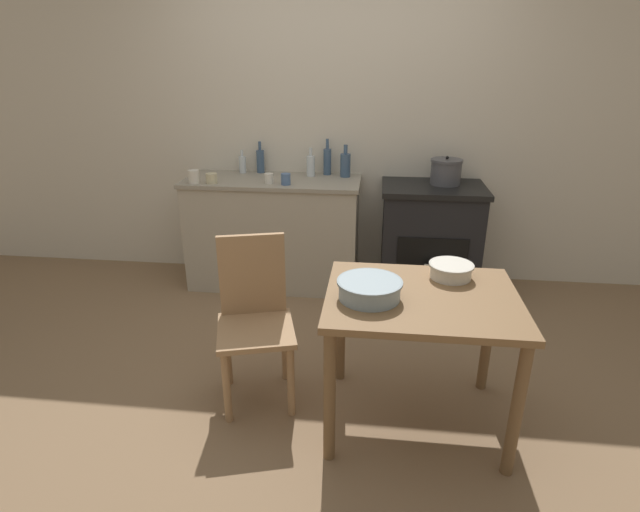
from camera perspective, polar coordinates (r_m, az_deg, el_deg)
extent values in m
plane|color=#896B4C|center=(3.11, -1.01, -13.05)|extent=(14.00, 14.00, 0.00)
cube|color=beige|center=(4.16, 1.88, 14.82)|extent=(8.00, 0.07, 2.55)
cube|color=#B2A893|center=(4.12, -5.24, 2.54)|extent=(1.36, 0.56, 0.86)
cube|color=gray|center=(4.00, -5.45, 8.55)|extent=(1.39, 0.59, 0.03)
cube|color=black|center=(4.07, 12.36, 1.66)|extent=(0.74, 0.55, 0.83)
cube|color=black|center=(3.94, 12.87, 7.59)|extent=(0.78, 0.59, 0.04)
cube|color=black|center=(3.83, 12.65, -0.47)|extent=(0.52, 0.01, 0.35)
cube|color=olive|center=(2.44, 11.60, -4.76)|extent=(0.92, 0.74, 0.03)
cylinder|color=brown|center=(2.35, 1.09, -15.81)|extent=(0.06, 0.06, 0.69)
cylinder|color=brown|center=(2.43, 21.55, -16.14)|extent=(0.06, 0.06, 0.69)
cylinder|color=brown|center=(2.88, 2.38, -8.03)|extent=(0.06, 0.06, 0.69)
cylinder|color=brown|center=(2.95, 18.65, -8.55)|extent=(0.06, 0.06, 0.69)
cube|color=#A87F56|center=(2.69, -7.36, -8.45)|extent=(0.49, 0.49, 0.03)
cube|color=#A87F56|center=(2.75, -7.75, -2.10)|extent=(0.35, 0.13, 0.46)
cylinder|color=#A87F56|center=(2.68, -10.62, -14.56)|extent=(0.04, 0.04, 0.42)
cylinder|color=#A87F56|center=(2.68, -3.35, -14.11)|extent=(0.04, 0.04, 0.42)
cylinder|color=#A87F56|center=(2.95, -10.53, -10.78)|extent=(0.04, 0.04, 0.42)
cylinder|color=#A87F56|center=(2.95, -4.03, -10.39)|extent=(0.04, 0.04, 0.42)
cube|color=beige|center=(3.76, 13.84, -4.07)|extent=(0.28, 0.19, 0.36)
cylinder|color=#4C4C51|center=(3.98, 14.18, 9.18)|extent=(0.23, 0.23, 0.17)
cylinder|color=#4C4C51|center=(3.96, 14.31, 10.53)|extent=(0.24, 0.24, 0.02)
sphere|color=black|center=(3.96, 14.34, 10.84)|extent=(0.02, 0.02, 0.02)
cylinder|color=#93A8B2|center=(2.34, 5.67, -3.83)|extent=(0.29, 0.29, 0.09)
cylinder|color=#8597A0|center=(2.32, 5.71, -2.96)|extent=(0.31, 0.31, 0.01)
cylinder|color=silver|center=(2.63, 14.72, -1.64)|extent=(0.21, 0.21, 0.08)
cylinder|color=beige|center=(2.62, 14.79, -1.00)|extent=(0.23, 0.23, 0.01)
cylinder|color=#3D5675|center=(4.22, -6.82, 10.68)|extent=(0.06, 0.06, 0.18)
cylinder|color=#3D5675|center=(4.19, -6.90, 12.38)|extent=(0.02, 0.02, 0.07)
cylinder|color=silver|center=(4.06, -1.07, 10.24)|extent=(0.07, 0.07, 0.16)
cylinder|color=silver|center=(4.04, -1.08, 11.80)|extent=(0.03, 0.03, 0.06)
cylinder|color=#3D5675|center=(4.11, 0.84, 10.70)|extent=(0.06, 0.06, 0.21)
cylinder|color=#3D5675|center=(4.08, 0.85, 12.69)|extent=(0.02, 0.02, 0.08)
cylinder|color=#3D5675|center=(4.04, 2.91, 10.31)|extent=(0.08, 0.08, 0.18)
cylinder|color=#3D5675|center=(4.01, 2.95, 12.09)|extent=(0.03, 0.03, 0.07)
cylinder|color=silver|center=(4.23, -8.85, 10.28)|extent=(0.06, 0.06, 0.14)
cylinder|color=silver|center=(4.21, -8.93, 11.53)|extent=(0.02, 0.02, 0.05)
cylinder|color=#4C6B99|center=(3.79, -3.93, 8.76)|extent=(0.07, 0.07, 0.08)
cylinder|color=silver|center=(3.94, -14.22, 8.78)|extent=(0.08, 0.08, 0.10)
cylinder|color=silver|center=(3.84, -5.85, 8.82)|extent=(0.07, 0.07, 0.08)
cylinder|color=beige|center=(3.92, -12.29, 8.68)|extent=(0.08, 0.08, 0.08)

